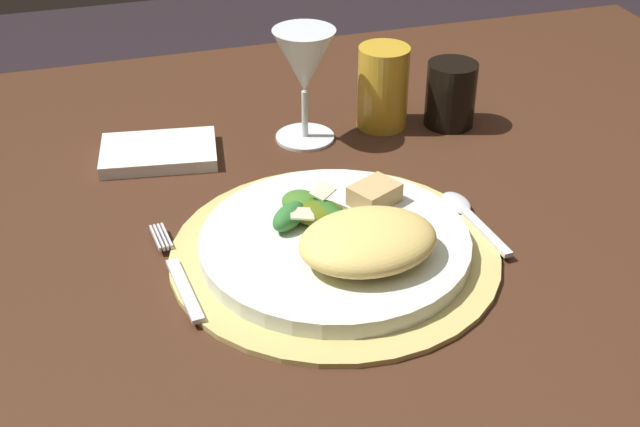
# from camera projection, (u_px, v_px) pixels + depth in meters

# --- Properties ---
(dining_table) EXTENTS (1.30, 1.05, 0.73)m
(dining_table) POSITION_uv_depth(u_px,v_px,m) (366.00, 327.00, 1.00)
(dining_table) COLOR #402415
(dining_table) RESTS_ON ground
(placemat) EXTENTS (0.33, 0.33, 0.01)m
(placemat) POSITION_uv_depth(u_px,v_px,m) (335.00, 253.00, 0.86)
(placemat) COLOR tan
(placemat) RESTS_ON dining_table
(dinner_plate) EXTENTS (0.27, 0.27, 0.02)m
(dinner_plate) POSITION_uv_depth(u_px,v_px,m) (335.00, 244.00, 0.85)
(dinner_plate) COLOR silver
(dinner_plate) RESTS_ON placemat
(pasta_serving) EXTENTS (0.14, 0.11, 0.04)m
(pasta_serving) POSITION_uv_depth(u_px,v_px,m) (368.00, 241.00, 0.81)
(pasta_serving) COLOR #EBC769
(pasta_serving) RESTS_ON dinner_plate
(salad_greens) EXTENTS (0.09, 0.08, 0.03)m
(salad_greens) POSITION_uv_depth(u_px,v_px,m) (310.00, 211.00, 0.87)
(salad_greens) COLOR #2B611E
(salad_greens) RESTS_ON dinner_plate
(bread_piece) EXTENTS (0.06, 0.06, 0.02)m
(bread_piece) POSITION_uv_depth(u_px,v_px,m) (372.00, 195.00, 0.89)
(bread_piece) COLOR tan
(bread_piece) RESTS_ON dinner_plate
(fork) EXTENTS (0.03, 0.17, 0.00)m
(fork) POSITION_uv_depth(u_px,v_px,m) (178.00, 275.00, 0.82)
(fork) COLOR silver
(fork) RESTS_ON placemat
(spoon) EXTENTS (0.03, 0.13, 0.01)m
(spoon) POSITION_uv_depth(u_px,v_px,m) (465.00, 211.00, 0.91)
(spoon) COLOR silver
(spoon) RESTS_ON placemat
(napkin) EXTENTS (0.15, 0.11, 0.02)m
(napkin) POSITION_uv_depth(u_px,v_px,m) (159.00, 152.00, 1.03)
(napkin) COLOR silver
(napkin) RESTS_ON dining_table
(wine_glass) EXTENTS (0.08, 0.08, 0.14)m
(wine_glass) POSITION_uv_depth(u_px,v_px,m) (304.00, 65.00, 1.02)
(wine_glass) COLOR silver
(wine_glass) RESTS_ON dining_table
(amber_tumbler) EXTENTS (0.06, 0.06, 0.11)m
(amber_tumbler) POSITION_uv_depth(u_px,v_px,m) (383.00, 87.00, 1.08)
(amber_tumbler) COLOR gold
(amber_tumbler) RESTS_ON dining_table
(dark_tumbler) EXTENTS (0.06, 0.06, 0.08)m
(dark_tumbler) POSITION_uv_depth(u_px,v_px,m) (451.00, 94.00, 1.09)
(dark_tumbler) COLOR black
(dark_tumbler) RESTS_ON dining_table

